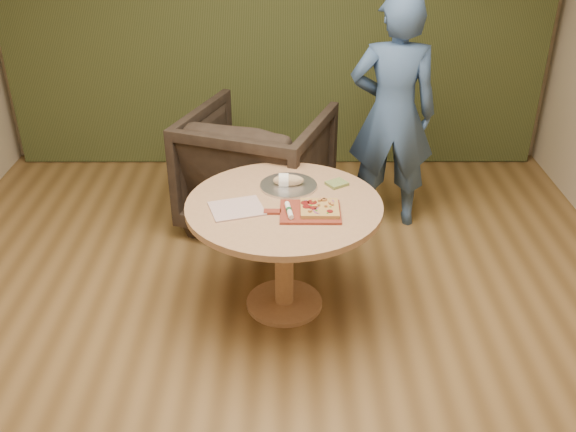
# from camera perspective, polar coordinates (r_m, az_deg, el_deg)

# --- Properties ---
(room_shell) EXTENTS (5.04, 6.04, 2.84)m
(room_shell) POSITION_cam_1_polar(r_m,az_deg,el_deg) (3.00, -2.08, 6.78)
(room_shell) COLOR brown
(room_shell) RESTS_ON ground
(curtain) EXTENTS (4.80, 0.14, 2.78)m
(curtain) POSITION_cam_1_polar(r_m,az_deg,el_deg) (5.79, -1.16, 17.79)
(curtain) COLOR #303819
(curtain) RESTS_ON ground
(pedestal_table) EXTENTS (1.18, 1.18, 0.75)m
(pedestal_table) POSITION_cam_1_polar(r_m,az_deg,el_deg) (3.89, -0.35, -0.66)
(pedestal_table) COLOR tan
(pedestal_table) RESTS_ON ground
(pizza_paddle) EXTENTS (0.45, 0.28, 0.01)m
(pizza_paddle) POSITION_cam_1_polar(r_m,az_deg,el_deg) (3.71, 1.83, 0.37)
(pizza_paddle) COLOR maroon
(pizza_paddle) RESTS_ON pedestal_table
(flatbread_pizza) EXTENTS (0.22, 0.22, 0.04)m
(flatbread_pizza) POSITION_cam_1_polar(r_m,az_deg,el_deg) (3.71, 2.81, 0.72)
(flatbread_pizza) COLOR tan
(flatbread_pizza) RESTS_ON pizza_paddle
(cutlery_roll) EXTENTS (0.05, 0.20, 0.03)m
(cutlery_roll) POSITION_cam_1_polar(r_m,az_deg,el_deg) (3.68, 0.09, 0.52)
(cutlery_roll) COLOR white
(cutlery_roll) RESTS_ON pizza_paddle
(newspaper) EXTENTS (0.36, 0.33, 0.01)m
(newspaper) POSITION_cam_1_polar(r_m,az_deg,el_deg) (3.76, -4.58, 0.67)
(newspaper) COLOR white
(newspaper) RESTS_ON pedestal_table
(serving_tray) EXTENTS (0.36, 0.36, 0.02)m
(serving_tray) POSITION_cam_1_polar(r_m,az_deg,el_deg) (4.01, 0.04, 2.73)
(serving_tray) COLOR silver
(serving_tray) RESTS_ON pedestal_table
(bread_roll) EXTENTS (0.19, 0.09, 0.09)m
(bread_roll) POSITION_cam_1_polar(r_m,az_deg,el_deg) (3.99, -0.09, 3.19)
(bread_roll) COLOR tan
(bread_roll) RESTS_ON serving_tray
(green_packet) EXTENTS (0.16, 0.15, 0.02)m
(green_packet) POSITION_cam_1_polar(r_m,az_deg,el_deg) (4.04, 4.36, 2.90)
(green_packet) COLOR #576C30
(green_packet) RESTS_ON pedestal_table
(armchair) EXTENTS (1.25, 1.21, 1.02)m
(armchair) POSITION_cam_1_polar(r_m,az_deg,el_deg) (4.93, -2.73, 4.81)
(armchair) COLOR black
(armchair) RESTS_ON ground
(person_standing) EXTENTS (0.68, 0.48, 1.78)m
(person_standing) POSITION_cam_1_polar(r_m,az_deg,el_deg) (4.87, 9.28, 8.92)
(person_standing) COLOR #395682
(person_standing) RESTS_ON ground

